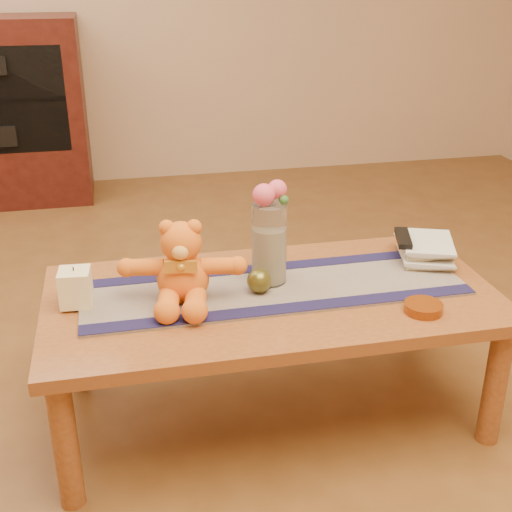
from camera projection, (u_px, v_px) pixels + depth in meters
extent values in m
plane|color=brown|center=(270.00, 410.00, 2.27)|extent=(5.50, 5.50, 0.00)
cube|color=brown|center=(272.00, 298.00, 2.09)|extent=(1.40, 0.70, 0.04)
cylinder|color=brown|center=(66.00, 444.00, 1.80)|extent=(0.07, 0.07, 0.41)
cylinder|color=brown|center=(495.00, 386.00, 2.05)|extent=(0.07, 0.07, 0.41)
cylinder|color=brown|center=(73.00, 336.00, 2.32)|extent=(0.07, 0.07, 0.41)
cylinder|color=brown|center=(415.00, 299.00, 2.57)|extent=(0.07, 0.07, 0.41)
cube|color=#1E1A4A|center=(275.00, 288.00, 2.10)|extent=(1.20, 0.36, 0.01)
cube|color=#17143E|center=(287.00, 308.00, 1.97)|extent=(1.20, 0.07, 0.00)
cube|color=#17143E|center=(264.00, 268.00, 2.23)|extent=(1.20, 0.07, 0.00)
cube|color=#FFF2BB|center=(76.00, 287.00, 1.98)|extent=(0.10, 0.10, 0.11)
cylinder|color=black|center=(73.00, 269.00, 1.95)|extent=(0.00, 0.00, 0.01)
cylinder|color=silver|center=(269.00, 244.00, 2.09)|extent=(0.11, 0.11, 0.26)
cylinder|color=beige|center=(269.00, 255.00, 2.11)|extent=(0.09, 0.09, 0.18)
sphere|color=#E14F6C|center=(264.00, 195.00, 2.01)|extent=(0.07, 0.07, 0.07)
sphere|color=#E14F6C|center=(277.00, 189.00, 2.03)|extent=(0.06, 0.06, 0.06)
sphere|color=#435C93|center=(270.00, 192.00, 2.06)|extent=(0.04, 0.04, 0.04)
sphere|color=#435C93|center=(258.00, 197.00, 2.04)|extent=(0.04, 0.04, 0.04)
sphere|color=#33662D|center=(284.00, 200.00, 2.02)|extent=(0.03, 0.03, 0.03)
sphere|color=#54501C|center=(259.00, 281.00, 2.06)|extent=(0.09, 0.09, 0.08)
imported|color=beige|center=(401.00, 257.00, 2.31)|extent=(0.22, 0.26, 0.02)
imported|color=beige|center=(403.00, 252.00, 2.30)|extent=(0.24, 0.27, 0.02)
imported|color=beige|center=(400.00, 246.00, 2.30)|extent=(0.21, 0.25, 0.02)
imported|color=beige|center=(404.00, 242.00, 2.28)|extent=(0.23, 0.27, 0.02)
cube|color=black|center=(403.00, 238.00, 2.27)|extent=(0.09, 0.17, 0.02)
cylinder|color=#BF5914|center=(423.00, 308.00, 1.97)|extent=(0.12, 0.12, 0.03)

